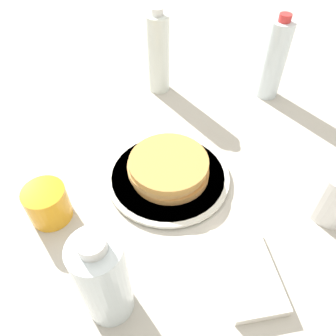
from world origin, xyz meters
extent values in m
plane|color=#BCB7AD|center=(0.00, 0.00, 0.00)|extent=(4.00, 4.00, 0.00)
cylinder|color=silver|center=(-0.03, -0.02, 0.01)|extent=(0.25, 0.25, 0.01)
cylinder|color=silver|center=(-0.03, -0.02, 0.01)|extent=(0.27, 0.27, 0.01)
cylinder|color=#C78946|center=(-0.03, -0.02, 0.02)|extent=(0.17, 0.17, 0.02)
cylinder|color=tan|center=(-0.02, -0.02, 0.03)|extent=(0.17, 0.17, 0.01)
cylinder|color=#C99046|center=(-0.02, -0.02, 0.05)|extent=(0.17, 0.17, 0.01)
cylinder|color=orange|center=(-0.01, 0.23, 0.04)|extent=(0.08, 0.08, 0.08)
cylinder|color=silver|center=(0.13, -0.41, 0.10)|extent=(0.06, 0.06, 0.21)
cylinder|color=red|center=(0.13, -0.41, 0.22)|extent=(0.03, 0.03, 0.02)
cylinder|color=silver|center=(0.30, -0.15, 0.11)|extent=(0.06, 0.06, 0.21)
cylinder|color=white|center=(0.30, -0.15, 0.22)|extent=(0.03, 0.03, 0.02)
cylinder|color=silver|center=(-0.23, 0.19, 0.09)|extent=(0.07, 0.07, 0.18)
cylinder|color=white|center=(-0.23, 0.19, 0.19)|extent=(0.04, 0.04, 0.02)
cube|color=white|center=(-0.28, -0.04, 0.01)|extent=(0.18, 0.14, 0.02)
camera|label=1|loc=(-0.45, 0.19, 0.55)|focal=35.00mm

